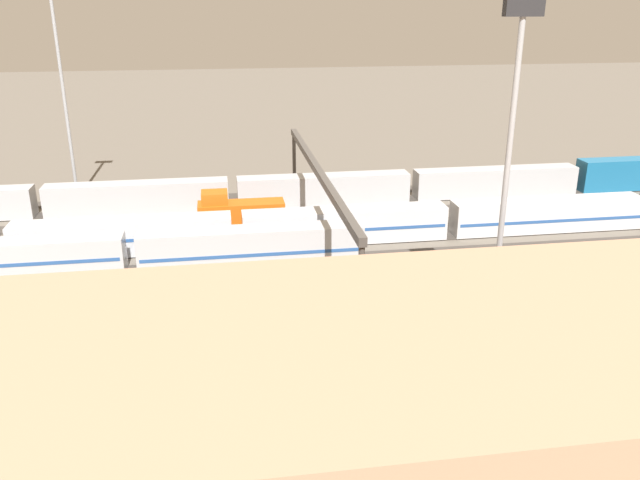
# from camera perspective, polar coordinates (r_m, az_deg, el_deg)

# --- Properties ---
(ground_plane) EXTENTS (400.00, 400.00, 0.00)m
(ground_plane) POSITION_cam_1_polar(r_m,az_deg,el_deg) (72.63, -5.07, -0.55)
(ground_plane) COLOR #60594F
(track_bed_0) EXTENTS (140.00, 2.80, 0.12)m
(track_bed_0) POSITION_cam_1_polar(r_m,az_deg,el_deg) (91.56, -5.99, 3.90)
(track_bed_0) COLOR #3D3833
(track_bed_0) RESTS_ON ground_plane
(track_bed_1) EXTENTS (140.00, 2.80, 0.12)m
(track_bed_1) POSITION_cam_1_polar(r_m,az_deg,el_deg) (86.78, -5.80, 2.97)
(track_bed_1) COLOR #3D3833
(track_bed_1) RESTS_ON ground_plane
(track_bed_2) EXTENTS (140.00, 2.80, 0.12)m
(track_bed_2) POSITION_cam_1_polar(r_m,az_deg,el_deg) (82.02, -5.59, 1.95)
(track_bed_2) COLOR #3D3833
(track_bed_2) RESTS_ON ground_plane
(track_bed_3) EXTENTS (140.00, 2.80, 0.12)m
(track_bed_3) POSITION_cam_1_polar(r_m,az_deg,el_deg) (77.30, -5.35, 0.79)
(track_bed_3) COLOR #3D3833
(track_bed_3) RESTS_ON ground_plane
(track_bed_4) EXTENTS (140.00, 2.80, 0.12)m
(track_bed_4) POSITION_cam_1_polar(r_m,az_deg,el_deg) (72.61, -5.07, -0.51)
(track_bed_4) COLOR #3D3833
(track_bed_4) RESTS_ON ground_plane
(track_bed_5) EXTENTS (140.00, 2.80, 0.12)m
(track_bed_5) POSITION_cam_1_polar(r_m,az_deg,el_deg) (67.97, -4.77, -1.99)
(track_bed_5) COLOR #3D3833
(track_bed_5) RESTS_ON ground_plane
(track_bed_6) EXTENTS (140.00, 2.80, 0.12)m
(track_bed_6) POSITION_cam_1_polar(r_m,az_deg,el_deg) (63.38, -4.41, -3.69)
(track_bed_6) COLOR #3D3833
(track_bed_6) RESTS_ON ground_plane
(track_bed_7) EXTENTS (140.00, 2.80, 0.12)m
(track_bed_7) POSITION_cam_1_polar(r_m,az_deg,el_deg) (58.86, -4.00, -5.65)
(track_bed_7) COLOR #4C443D
(track_bed_7) RESTS_ON ground_plane
(track_bed_8) EXTENTS (140.00, 2.80, 0.12)m
(track_bed_8) POSITION_cam_1_polar(r_m,az_deg,el_deg) (54.42, -3.52, -7.93)
(track_bed_8) COLOR #4C443D
(track_bed_8) RESTS_ON ground_plane
(train_on_track_1) EXTENTS (139.00, 3.00, 4.40)m
(train_on_track_1) POSITION_cam_1_polar(r_m,az_deg,el_deg) (86.10, -8.55, 4.11)
(train_on_track_1) COLOR #1E6B9E
(train_on_track_1) RESTS_ON ground_plane
(train_on_track_4) EXTENTS (139.00, 3.06, 4.40)m
(train_on_track_4) POSITION_cam_1_polar(r_m,az_deg,el_deg) (71.81, -8.99, 0.77)
(train_on_track_4) COLOR black
(train_on_track_4) RESTS_ON ground_plane
(train_on_track_5) EXTENTS (47.20, 3.06, 3.80)m
(train_on_track_5) POSITION_cam_1_polar(r_m,az_deg,el_deg) (67.76, -16.23, -1.08)
(train_on_track_5) COLOR #B7BABF
(train_on_track_5) RESTS_ON ground_plane
(train_on_track_3) EXTENTS (10.00, 3.00, 5.00)m
(train_on_track_3) POSITION_cam_1_polar(r_m,az_deg,el_deg) (76.53, -7.10, 2.18)
(train_on_track_3) COLOR #D85914
(train_on_track_3) RESTS_ON ground_plane
(light_mast_0) EXTENTS (2.80, 0.70, 29.99)m
(light_mast_0) POSITION_cam_1_polar(r_m,az_deg,el_deg) (92.45, -21.93, 14.62)
(light_mast_0) COLOR #9EA0A5
(light_mast_0) RESTS_ON ground_plane
(light_mast_1) EXTENTS (2.80, 0.70, 25.90)m
(light_mast_1) POSITION_cam_1_polar(r_m,az_deg,el_deg) (50.12, 16.39, 8.97)
(light_mast_1) COLOR #9EA0A5
(light_mast_1) RESTS_ON ground_plane
(signal_gantry) EXTENTS (0.70, 45.00, 8.80)m
(signal_gantry) POSITION_cam_1_polar(r_m,az_deg,el_deg) (70.89, -0.18, 5.62)
(signal_gantry) COLOR #4C4742
(signal_gantry) RESTS_ON ground_plane
(maintenance_shed) EXTENTS (51.78, 20.16, 10.20)m
(maintenance_shed) POSITION_cam_1_polar(r_m,az_deg,el_deg) (35.87, 4.44, -14.99)
(maintenance_shed) COLOR tan
(maintenance_shed) RESTS_ON ground_plane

